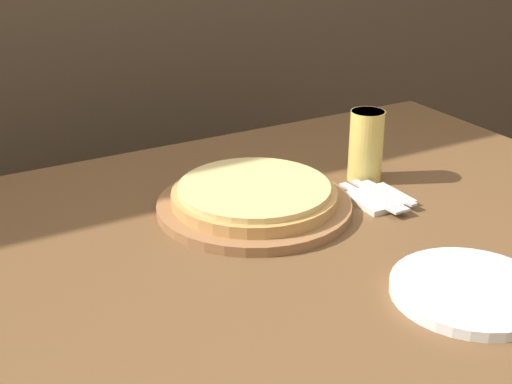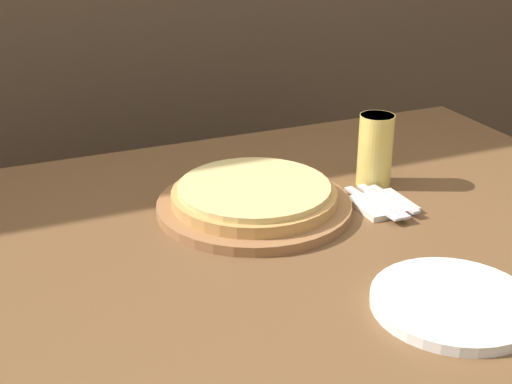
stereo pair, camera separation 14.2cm
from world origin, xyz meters
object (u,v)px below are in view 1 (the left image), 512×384
pizza_on_board (256,199)px  spoon (389,193)px  dinner_plate (471,291)px  dinner_knife (379,195)px  beer_glass (366,143)px  fork (369,198)px

pizza_on_board → spoon: 0.28m
dinner_plate → dinner_knife: bearing=74.7°
beer_glass → dinner_plate: 0.50m
dinner_knife → beer_glass: bearing=67.5°
dinner_knife → spoon: same height
pizza_on_board → dinner_knife: 0.26m
pizza_on_board → dinner_plate: bearing=-72.3°
fork → spoon: same height
spoon → fork: bearing=180.0°
fork → spoon: (0.05, 0.00, 0.00)m
pizza_on_board → fork: size_ratio=2.25×
pizza_on_board → spoon: size_ratio=2.65×
beer_glass → fork: size_ratio=0.91×
dinner_plate → spoon: dinner_plate is taller
dinner_plate → spoon: size_ratio=1.75×
fork → spoon: 0.05m
spoon → beer_glass: bearing=79.4°
beer_glass → spoon: size_ratio=1.07×
dinner_knife → pizza_on_board: bearing=159.7°
beer_glass → spoon: 0.13m
dinner_plate → fork: size_ratio=1.49×
beer_glass → dinner_knife: bearing=-112.5°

